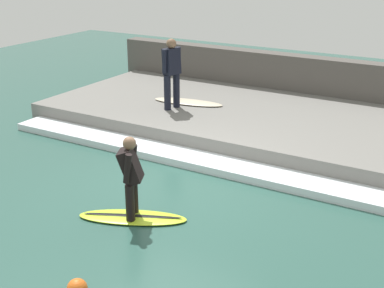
% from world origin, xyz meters
% --- Properties ---
extents(ground_plane, '(28.00, 28.00, 0.00)m').
position_xyz_m(ground_plane, '(0.00, 0.00, 0.00)').
color(ground_plane, '#2D564C').
extents(concrete_ledge, '(4.40, 10.62, 0.44)m').
position_xyz_m(concrete_ledge, '(3.79, 0.00, 0.22)').
color(concrete_ledge, slate).
rests_on(concrete_ledge, ground_plane).
extents(back_wall, '(0.50, 11.15, 1.39)m').
position_xyz_m(back_wall, '(6.24, 0.00, 0.70)').
color(back_wall, '#544F49').
rests_on(back_wall, ground_plane).
extents(wave_foam_crest, '(0.73, 10.09, 0.15)m').
position_xyz_m(wave_foam_crest, '(1.22, 0.00, 0.08)').
color(wave_foam_crest, silver).
rests_on(wave_foam_crest, ground_plane).
extents(surfboard_riding, '(1.22, 1.83, 0.07)m').
position_xyz_m(surfboard_riding, '(-1.32, 0.02, 0.03)').
color(surfboard_riding, '#BFE02D').
rests_on(surfboard_riding, ground_plane).
extents(surfer_riding, '(0.48, 0.49, 1.36)m').
position_xyz_m(surfer_riding, '(-1.32, 0.02, 0.82)').
color(surfer_riding, black).
rests_on(surfer_riding, surfboard_riding).
extents(surfer_waiting_near, '(0.57, 0.35, 1.69)m').
position_xyz_m(surfer_waiting_near, '(3.04, 2.03, 1.39)').
color(surfer_waiting_near, black).
rests_on(surfer_waiting_near, concrete_ledge).
extents(surfboard_waiting_near, '(0.81, 1.88, 0.06)m').
position_xyz_m(surfboard_waiting_near, '(3.63, 1.93, 0.47)').
color(surfboard_waiting_near, beige).
rests_on(surfboard_waiting_near, concrete_ledge).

